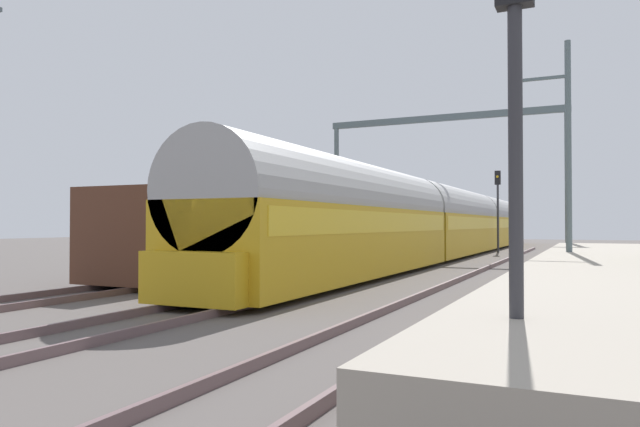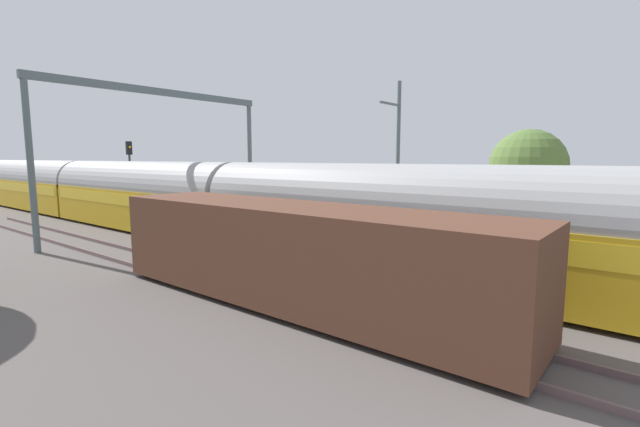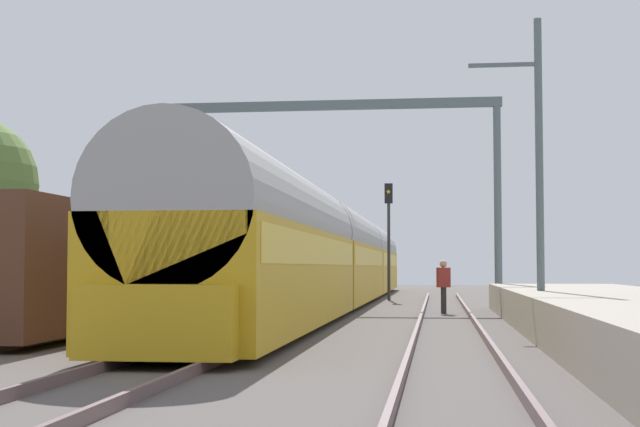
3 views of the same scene
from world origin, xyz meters
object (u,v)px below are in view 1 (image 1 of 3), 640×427
freight_car (240,234)px  railway_signal_near (515,91)px  catenary_gantry (442,154)px  passenger_train (452,222)px  railway_signal_far (498,200)px  person_crossing (514,242)px

freight_car → railway_signal_near: 16.65m
catenary_gantry → passenger_train: bearing=90.0°
railway_signal_near → freight_car: bearing=132.1°
railway_signal_far → passenger_train: bearing=-111.9°
person_crossing → railway_signal_near: (2.48, -21.26, 2.10)m
passenger_train → freight_car: (-4.34, -16.03, -0.50)m
railway_signal_far → catenary_gantry: (-1.92, -7.16, 2.31)m
railway_signal_near → railway_signal_far: (-4.85, 33.09, 0.24)m
railway_signal_near → passenger_train: bearing=103.4°
freight_car → passenger_train: bearing=74.9°
railway_signal_far → freight_car: bearing=-106.7°
passenger_train → freight_car: 16.61m
passenger_train → person_crossing: bearing=-58.8°
freight_car → catenary_gantry: 14.90m
railway_signal_far → catenary_gantry: 7.76m
railway_signal_near → railway_signal_far: railway_signal_far is taller
passenger_train → catenary_gantry: size_ratio=3.76×
freight_car → railway_signal_near: bearing=-47.9°
person_crossing → catenary_gantry: bearing=-70.3°
person_crossing → catenary_gantry: catenary_gantry is taller
passenger_train → railway_signal_far: (1.92, 4.76, 1.40)m
passenger_train → person_crossing: (4.29, -7.07, -0.94)m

